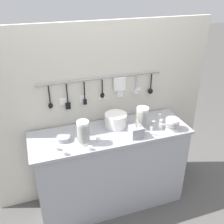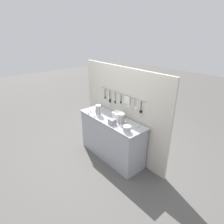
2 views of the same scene
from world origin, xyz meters
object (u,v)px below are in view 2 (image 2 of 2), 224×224
at_px(cup_centre, 95,116).
at_px(cup_beside_plates, 131,127).
at_px(steel_mixing_bowl, 98,111).
at_px(cutlery_caddy, 112,122).
at_px(bowl_stack_tall_left, 98,110).
at_px(cup_back_left, 91,111).
at_px(cup_by_caddy, 137,126).
at_px(cup_mid_row, 125,122).
at_px(bowl_stack_back_corner, 121,119).
at_px(bowl_stack_wide_centre, 127,129).
at_px(cup_back_right, 128,126).
at_px(cup_front_right, 121,126).
at_px(cup_edge_near, 102,117).
at_px(cup_front_left, 89,113).
at_px(cup_edge_far, 124,128).
at_px(plate_stack, 118,115).

distance_m(cup_centre, cup_beside_plates, 0.85).
distance_m(steel_mixing_bowl, cutlery_caddy, 0.68).
relative_size(bowl_stack_tall_left, cup_back_left, 6.14).
bearing_deg(cup_by_caddy, cup_mid_row, -169.58).
distance_m(bowl_stack_back_corner, cutlery_caddy, 0.18).
height_order(bowl_stack_wide_centre, steel_mixing_bowl, bowl_stack_wide_centre).
height_order(cup_back_right, cup_by_caddy, same).
bearing_deg(steel_mixing_bowl, bowl_stack_tall_left, -33.67).
bearing_deg(cup_front_right, cup_edge_near, -178.74).
bearing_deg(cup_front_left, cup_front_right, 8.11).
height_order(bowl_stack_wide_centre, cup_front_right, bowl_stack_wide_centre).
relative_size(cup_centre, cup_front_right, 1.00).
distance_m(cup_back_left, cup_front_right, 0.93).
bearing_deg(cutlery_caddy, cup_beside_plates, 23.67).
relative_size(cup_beside_plates, cup_edge_far, 1.00).
height_order(bowl_stack_back_corner, cutlery_caddy, cutlery_caddy).
relative_size(bowl_stack_back_corner, cup_back_left, 6.02).
xyz_separation_m(bowl_stack_wide_centre, cup_mid_row, (-0.26, 0.22, -0.04)).
distance_m(plate_stack, cup_edge_far, 0.45).
relative_size(bowl_stack_back_corner, cutlery_caddy, 0.88).
relative_size(plate_stack, cup_back_left, 5.99).
xyz_separation_m(plate_stack, cup_front_left, (-0.57, -0.31, -0.05)).
bearing_deg(cup_edge_near, cup_back_left, -176.58).
relative_size(steel_mixing_bowl, cup_centre, 3.37).
distance_m(bowl_stack_back_corner, plate_stack, 0.27).
distance_m(cup_back_right, cup_by_caddy, 0.17).
relative_size(bowl_stack_wide_centre, cup_centre, 3.61).
bearing_deg(cup_edge_near, cup_edge_far, 0.32).
relative_size(steel_mixing_bowl, cup_edge_far, 3.37).
distance_m(bowl_stack_back_corner, cup_centre, 0.63).
bearing_deg(cup_back_left, bowl_stack_tall_left, 6.03).
relative_size(bowl_stack_wide_centre, cup_by_caddy, 3.61).
xyz_separation_m(plate_stack, cup_beside_plates, (0.46, -0.09, -0.05)).
bearing_deg(bowl_stack_wide_centre, cup_front_left, -176.00).
bearing_deg(cup_back_right, bowl_stack_tall_left, -171.53).
bearing_deg(steel_mixing_bowl, bowl_stack_back_corner, -2.23).
bearing_deg(cup_centre, plate_stack, 41.55).
height_order(bowl_stack_tall_left, cup_edge_near, bowl_stack_tall_left).
height_order(cutlery_caddy, cup_mid_row, cutlery_caddy).
relative_size(cup_back_right, cup_edge_near, 1.00).
bearing_deg(cutlery_caddy, cup_front_right, 15.88).
height_order(bowl_stack_back_corner, cup_by_caddy, bowl_stack_back_corner).
xyz_separation_m(cup_back_left, cup_front_right, (0.93, 0.03, 0.00)).
distance_m(bowl_stack_wide_centre, cup_edge_far, 0.12).
bearing_deg(plate_stack, cup_front_left, -151.36).
bearing_deg(cup_beside_plates, bowl_stack_wide_centre, -74.30).
bearing_deg(plate_stack, bowl_stack_back_corner, -26.44).
xyz_separation_m(bowl_stack_back_corner, cup_by_caddy, (0.28, 0.14, -0.09)).
height_order(cutlery_caddy, cup_back_right, cutlery_caddy).
height_order(cup_back_left, cup_mid_row, same).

